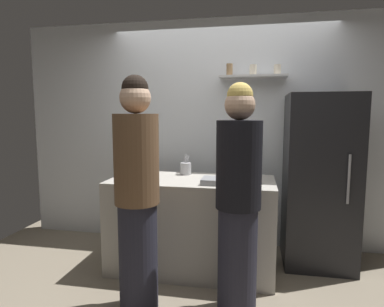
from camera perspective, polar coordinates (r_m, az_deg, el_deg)
name	(u,v)px	position (r m, az deg, el deg)	size (l,w,h in m)	color
ground_plane	(204,296)	(3.02, 2.18, -23.49)	(5.28, 5.28, 0.00)	gray
back_wall_assembly	(221,134)	(3.86, 5.12, 3.49)	(4.80, 0.32, 2.60)	white
refrigerator	(319,180)	(3.55, 21.29, -4.39)	(0.67, 0.68, 1.73)	black
counter	(192,224)	(3.30, 0.00, -12.17)	(1.58, 0.73, 0.90)	#B7B2A8
baking_pan	(221,181)	(2.98, 5.04, -4.80)	(0.34, 0.24, 0.05)	gray
utensil_holder	(186,169)	(3.41, -1.10, -2.64)	(0.11, 0.11, 0.22)	#B2B2B7
wine_bottle_green_glass	(230,165)	(3.42, 6.72, -1.92)	(0.07, 0.07, 0.29)	#19471E
wine_bottle_dark_glass	(235,167)	(3.25, 7.51, -2.35)	(0.06, 0.06, 0.29)	black
water_bottle_plastic	(249,172)	(3.06, 9.90, -3.22)	(0.09, 0.09, 0.22)	silver
person_blonde	(238,201)	(2.51, 8.04, -8.22)	(0.34, 0.34, 1.76)	#262633
person_brown_jacket	(137,196)	(2.54, -9.53, -7.28)	(0.34, 0.34, 1.81)	#262633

